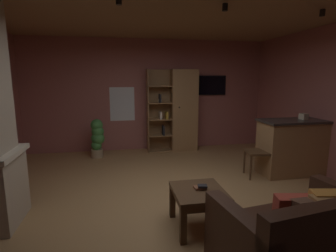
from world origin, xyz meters
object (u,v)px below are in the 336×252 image
object	(u,v)px
kitchen_bar_counter	(296,147)
coffee_table	(199,197)
dining_chair	(263,148)
bookshelf_cabinet	(180,111)
tissue_box	(304,116)
table_book_0	(200,188)
table_book_1	(203,186)
potted_floor_plant	(97,137)
wall_mounted_tv	(209,85)
leather_couch	(303,239)

from	to	relation	value
kitchen_bar_counter	coffee_table	world-z (taller)	kitchen_bar_counter
kitchen_bar_counter	dining_chair	distance (m)	0.71
bookshelf_cabinet	tissue_box	xyz separation A→B (m)	(1.85, -2.03, 0.10)
table_book_0	table_book_1	xyz separation A→B (m)	(0.03, -0.02, 0.03)
bookshelf_cabinet	coffee_table	distance (m)	3.59
table_book_0	potted_floor_plant	xyz separation A→B (m)	(-1.42, 3.18, -0.02)
kitchen_bar_counter	table_book_1	xyz separation A→B (m)	(-2.29, -1.43, -0.00)
potted_floor_plant	dining_chair	bearing A→B (deg)	-31.02
tissue_box	wall_mounted_tv	size ratio (longest dim) A/B	0.14
tissue_box	wall_mounted_tv	world-z (taller)	wall_mounted_tv
leather_couch	coffee_table	world-z (taller)	leather_couch
table_book_0	tissue_box	bearing A→B (deg)	30.50
kitchen_bar_counter	table_book_1	bearing A→B (deg)	-147.98
table_book_0	wall_mounted_tv	distance (m)	4.07
tissue_box	table_book_1	xyz separation A→B (m)	(-2.39, -1.45, -0.57)
potted_floor_plant	coffee_table	bearing A→B (deg)	-66.47
leather_couch	coffee_table	xyz separation A→B (m)	(-0.73, 0.87, 0.07)
kitchen_bar_counter	table_book_0	world-z (taller)	kitchen_bar_counter
bookshelf_cabinet	kitchen_bar_counter	size ratio (longest dim) A/B	1.41
leather_couch	dining_chair	distance (m)	2.45
kitchen_bar_counter	table_book_0	xyz separation A→B (m)	(-2.31, -1.41, -0.03)
bookshelf_cabinet	leather_couch	size ratio (longest dim) A/B	1.24
tissue_box	table_book_0	bearing A→B (deg)	-149.50
leather_couch	bookshelf_cabinet	bearing A→B (deg)	91.79
kitchen_bar_counter	wall_mounted_tv	xyz separation A→B (m)	(-0.94, 2.26, 1.08)
coffee_table	table_book_1	xyz separation A→B (m)	(0.05, 0.01, 0.13)
kitchen_bar_counter	wall_mounted_tv	world-z (taller)	wall_mounted_tv
wall_mounted_tv	leather_couch	bearing A→B (deg)	-98.24
leather_couch	potted_floor_plant	bearing A→B (deg)	117.51
table_book_1	wall_mounted_tv	world-z (taller)	wall_mounted_tv
kitchen_bar_counter	potted_floor_plant	bearing A→B (deg)	154.60
tissue_box	potted_floor_plant	xyz separation A→B (m)	(-3.84, 1.75, -0.62)
potted_floor_plant	table_book_0	bearing A→B (deg)	-65.95
dining_chair	bookshelf_cabinet	bearing A→B (deg)	116.25
table_book_1	tissue_box	bearing A→B (deg)	31.18
coffee_table	wall_mounted_tv	size ratio (longest dim) A/B	0.75
kitchen_bar_counter	table_book_1	size ratio (longest dim) A/B	13.08
wall_mounted_tv	table_book_1	bearing A→B (deg)	-110.00
tissue_box	potted_floor_plant	size ratio (longest dim) A/B	0.14
bookshelf_cabinet	wall_mounted_tv	size ratio (longest dim) A/B	2.26
potted_floor_plant	wall_mounted_tv	bearing A→B (deg)	9.91
wall_mounted_tv	kitchen_bar_counter	bearing A→B (deg)	-67.31
table_book_1	potted_floor_plant	bearing A→B (deg)	114.27
leather_couch	dining_chair	bearing A→B (deg)	68.42
tissue_box	coffee_table	world-z (taller)	tissue_box
leather_couch	dining_chair	xyz separation A→B (m)	(0.90, 2.27, 0.22)
tissue_box	potted_floor_plant	world-z (taller)	tissue_box
tissue_box	table_book_1	world-z (taller)	tissue_box
leather_couch	wall_mounted_tv	size ratio (longest dim) A/B	1.82
table_book_0	wall_mounted_tv	xyz separation A→B (m)	(1.37, 3.67, 1.11)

